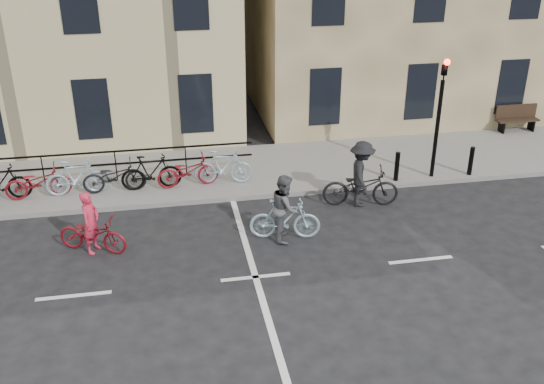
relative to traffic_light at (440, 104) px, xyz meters
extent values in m
plane|color=black|center=(-6.20, -4.34, -2.45)|extent=(120.00, 120.00, 0.00)
cube|color=slate|center=(-10.20, 1.66, -2.38)|extent=(46.00, 4.00, 0.15)
cylinder|color=black|center=(0.00, 0.01, -0.80)|extent=(0.12, 0.12, 3.00)
imported|color=black|center=(0.00, 0.01, 1.15)|extent=(0.15, 0.18, 0.90)
sphere|color=#FF0C05|center=(0.00, -0.11, 1.25)|extent=(0.18, 0.18, 0.18)
cylinder|color=black|center=(-1.20, -0.09, -1.85)|extent=(0.14, 0.14, 0.90)
cylinder|color=black|center=(1.20, -0.09, -1.85)|extent=(0.14, 0.14, 0.90)
cube|color=black|center=(4.20, 3.31, -2.10)|extent=(0.06, 0.38, 0.40)
cube|color=black|center=(5.40, 3.31, -2.10)|extent=(0.06, 0.38, 0.40)
cube|color=black|center=(4.80, 3.31, -1.87)|extent=(1.60, 0.40, 0.06)
cube|color=black|center=(4.80, 3.49, -1.58)|extent=(1.60, 0.06, 0.50)
cube|color=black|center=(-10.02, 1.56, -1.83)|extent=(9.35, 0.04, 0.95)
imported|color=maroon|center=(-11.60, 0.66, -1.83)|extent=(1.80, 0.63, 0.95)
imported|color=#9CBBCD|center=(-10.55, 0.66, -1.78)|extent=(1.75, 0.49, 1.05)
imported|color=black|center=(-9.50, 0.66, -1.83)|extent=(1.80, 0.63, 0.95)
imported|color=black|center=(-8.45, 0.66, -1.78)|extent=(1.75, 0.49, 1.05)
imported|color=maroon|center=(-7.40, 0.66, -1.83)|extent=(1.80, 0.63, 0.95)
imported|color=#9CBBCD|center=(-6.35, 0.66, -1.78)|extent=(1.75, 0.49, 1.05)
imported|color=maroon|center=(-9.90, -2.44, -1.99)|extent=(1.86, 1.29, 0.93)
imported|color=#D62544|center=(-9.90, -2.44, -1.67)|extent=(0.58, 0.68, 1.57)
imported|color=#9CBBCD|center=(-5.18, -2.68, -1.91)|extent=(1.86, 0.84, 1.08)
imported|color=#4E4F53|center=(-5.18, -2.68, -1.59)|extent=(0.81, 0.95, 1.73)
imported|color=black|center=(-2.70, -1.19, -1.90)|extent=(2.22, 1.10, 1.11)
imported|color=black|center=(-2.70, -1.19, -1.51)|extent=(0.91, 1.33, 1.89)
camera|label=1|loc=(-7.99, -15.87, 5.16)|focal=40.00mm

